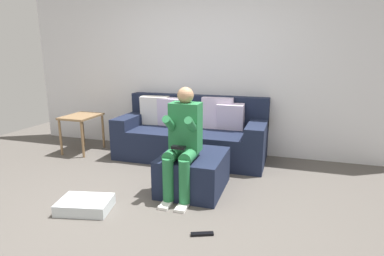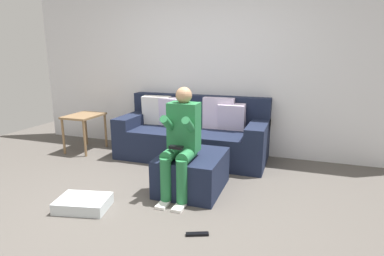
{
  "view_description": "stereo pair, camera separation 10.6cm",
  "coord_description": "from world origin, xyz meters",
  "px_view_note": "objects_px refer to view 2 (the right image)",
  "views": [
    {
      "loc": [
        1.25,
        -2.43,
        1.48
      ],
      "look_at": [
        0.11,
        1.17,
        0.58
      ],
      "focal_mm": 29.11,
      "sensor_mm": 36.0,
      "label": 1
    },
    {
      "loc": [
        1.35,
        -2.4,
        1.48
      ],
      "look_at": [
        0.11,
        1.17,
        0.58
      ],
      "focal_mm": 29.11,
      "sensor_mm": 36.0,
      "label": 2
    }
  ],
  "objects_px": {
    "ottoman": "(192,172)",
    "remote_near_ottoman": "(197,234)",
    "person_seated": "(181,139)",
    "storage_bin": "(83,203)",
    "side_table": "(84,120)",
    "couch_sectional": "(193,134)"
  },
  "relations": [
    {
      "from": "ottoman",
      "to": "person_seated",
      "type": "distance_m",
      "value": 0.46
    },
    {
      "from": "couch_sectional",
      "to": "remote_near_ottoman",
      "type": "relative_size",
      "value": 11.02
    },
    {
      "from": "person_seated",
      "to": "storage_bin",
      "type": "bearing_deg",
      "value": -143.45
    },
    {
      "from": "side_table",
      "to": "remote_near_ottoman",
      "type": "distance_m",
      "value": 2.96
    },
    {
      "from": "remote_near_ottoman",
      "to": "storage_bin",
      "type": "bearing_deg",
      "value": 154.11
    },
    {
      "from": "person_seated",
      "to": "remote_near_ottoman",
      "type": "distance_m",
      "value": 0.99
    },
    {
      "from": "person_seated",
      "to": "remote_near_ottoman",
      "type": "relative_size",
      "value": 6.02
    },
    {
      "from": "storage_bin",
      "to": "remote_near_ottoman",
      "type": "bearing_deg",
      "value": -3.53
    },
    {
      "from": "storage_bin",
      "to": "couch_sectional",
      "type": "bearing_deg",
      "value": 75.14
    },
    {
      "from": "person_seated",
      "to": "remote_near_ottoman",
      "type": "xyz_separation_m",
      "value": [
        0.4,
        -0.67,
        -0.61
      ]
    },
    {
      "from": "remote_near_ottoman",
      "to": "person_seated",
      "type": "bearing_deg",
      "value": 98.46
    },
    {
      "from": "ottoman",
      "to": "side_table",
      "type": "distance_m",
      "value": 2.23
    },
    {
      "from": "couch_sectional",
      "to": "remote_near_ottoman",
      "type": "xyz_separation_m",
      "value": [
        0.7,
        -1.94,
        -0.33
      ]
    },
    {
      "from": "ottoman",
      "to": "storage_bin",
      "type": "relative_size",
      "value": 1.61
    },
    {
      "from": "couch_sectional",
      "to": "storage_bin",
      "type": "relative_size",
      "value": 4.32
    },
    {
      "from": "storage_bin",
      "to": "remote_near_ottoman",
      "type": "height_order",
      "value": "storage_bin"
    },
    {
      "from": "ottoman",
      "to": "remote_near_ottoman",
      "type": "height_order",
      "value": "ottoman"
    },
    {
      "from": "ottoman",
      "to": "side_table",
      "type": "bearing_deg",
      "value": 158.08
    },
    {
      "from": "couch_sectional",
      "to": "remote_near_ottoman",
      "type": "bearing_deg",
      "value": -70.03
    },
    {
      "from": "couch_sectional",
      "to": "person_seated",
      "type": "relative_size",
      "value": 1.83
    },
    {
      "from": "storage_bin",
      "to": "remote_near_ottoman",
      "type": "relative_size",
      "value": 2.55
    },
    {
      "from": "couch_sectional",
      "to": "ottoman",
      "type": "bearing_deg",
      "value": -71.44
    }
  ]
}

